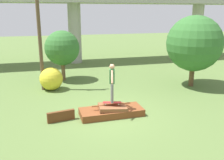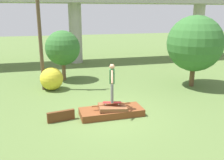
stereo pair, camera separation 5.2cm
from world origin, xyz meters
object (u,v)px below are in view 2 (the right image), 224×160
object	(u,v)px
skater	(112,80)
tree_behind_left	(195,44)
bush_yellow_flowering	(52,79)
skateboard	(112,102)
tree_behind_right	(63,48)
utility_pole	(39,26)

from	to	relation	value
skater	tree_behind_left	bearing A→B (deg)	27.95
skater	tree_behind_left	xyz separation A→B (m)	(5.86, 3.11, 1.00)
bush_yellow_flowering	tree_behind_left	bearing A→B (deg)	-9.65
skateboard	tree_behind_right	size ratio (longest dim) A/B	0.26
tree_behind_right	bush_yellow_flowering	world-z (taller)	tree_behind_right
skateboard	skater	distance (m)	0.99
utility_pole	bush_yellow_flowering	distance (m)	3.03
skater	tree_behind_right	world-z (taller)	tree_behind_right
utility_pole	tree_behind_left	bearing A→B (deg)	-10.10
skater	bush_yellow_flowering	world-z (taller)	skater
skateboard	tree_behind_left	xyz separation A→B (m)	(5.86, 3.11, 1.99)
tree_behind_left	tree_behind_right	size ratio (longest dim) A/B	1.30
skateboard	utility_pole	bearing A→B (deg)	121.64
tree_behind_right	utility_pole	bearing A→B (deg)	-125.22
tree_behind_left	utility_pole	bearing A→B (deg)	169.90
skateboard	bush_yellow_flowering	distance (m)	5.12
tree_behind_left	bush_yellow_flowering	bearing A→B (deg)	170.35
skateboard	utility_pole	distance (m)	6.28
skater	tree_behind_right	xyz separation A→B (m)	(-1.56, 6.53, 0.54)
tree_behind_right	skateboard	bearing A→B (deg)	-76.57
tree_behind_left	tree_behind_right	xyz separation A→B (m)	(-7.42, 3.42, -0.46)
utility_pole	tree_behind_right	xyz separation A→B (m)	(1.32, 1.86, -1.52)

